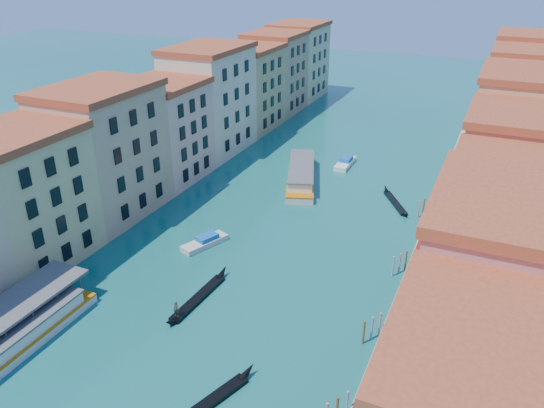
{
  "coord_description": "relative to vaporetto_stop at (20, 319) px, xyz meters",
  "views": [
    {
      "loc": [
        27.63,
        -19.0,
        37.35
      ],
      "look_at": [
        0.8,
        41.23,
        5.72
      ],
      "focal_mm": 35.0,
      "sensor_mm": 36.0,
      "label": 1
    }
  ],
  "objects": [
    {
      "name": "left_bank_palazzos",
      "position": [
        -10.0,
        52.68,
        8.27
      ],
      "size": [
        12.8,
        128.4,
        21.0
      ],
      "color": "#C7B187",
      "rests_on": "ground"
    },
    {
      "name": "right_bank_palazzos",
      "position": [
        46.0,
        53.0,
        8.31
      ],
      "size": [
        12.8,
        128.4,
        21.0
      ],
      "color": "#A04B3D",
      "rests_on": "ground"
    },
    {
      "name": "quay",
      "position": [
        38.0,
        53.0,
        -0.94
      ],
      "size": [
        4.0,
        140.0,
        1.0
      ],
      "primitive_type": "cube",
      "color": "#AA9F89",
      "rests_on": "ground"
    },
    {
      "name": "restaurant_awnings",
      "position": [
        38.19,
        11.0,
        1.55
      ],
      "size": [
        3.2,
        44.55,
        3.12
      ],
      "color": "maroon",
      "rests_on": "ground"
    },
    {
      "name": "vaporetto_stop",
      "position": [
        0.0,
        0.0,
        0.0
      ],
      "size": [
        5.4,
        16.4,
        3.65
      ],
      "color": "#58585B",
      "rests_on": "ground"
    },
    {
      "name": "mooring_poles_right",
      "position": [
        35.1,
        16.8,
        -0.14
      ],
      "size": [
        1.44,
        54.24,
        3.2
      ],
      "color": "brown",
      "rests_on": "ground"
    },
    {
      "name": "mooring_poles_left",
      "position": [
        -2.5,
        0.0,
        -0.14
      ],
      "size": [
        0.24,
        8.24,
        3.2
      ],
      "color": "brown",
      "rests_on": "ground"
    },
    {
      "name": "vaporetto_near",
      "position": [
        2.0,
        -1.31,
        -0.26
      ],
      "size": [
        4.13,
        17.65,
        2.62
      ],
      "rotation": [
        0.0,
        0.0,
        0.01
      ],
      "color": "silver",
      "rests_on": "ground"
    },
    {
      "name": "vaporetto_far",
      "position": [
        12.78,
        51.1,
        -0.09
      ],
      "size": [
        11.07,
        20.55,
        3.0
      ],
      "rotation": [
        0.0,
        0.0,
        0.34
      ],
      "color": "beige",
      "rests_on": "ground"
    },
    {
      "name": "gondola_fore",
      "position": [
        14.64,
        12.62,
        -1.0
      ],
      "size": [
        1.73,
        13.08,
        2.61
      ],
      "rotation": [
        0.0,
        0.0,
        -0.05
      ],
      "color": "black",
      "rests_on": "ground"
    },
    {
      "name": "gondola_right",
      "position": [
        23.67,
        -1.65,
        -0.95
      ],
      "size": [
        5.25,
        12.46,
        2.57
      ],
      "rotation": [
        0.0,
        0.0,
        -0.34
      ],
      "color": "black",
      "rests_on": "ground"
    },
    {
      "name": "gondola_far",
      "position": [
        30.18,
        48.5,
        -1.11
      ],
      "size": [
        6.71,
        10.24,
        1.63
      ],
      "rotation": [
        0.0,
        0.0,
        0.55
      ],
      "color": "black",
      "rests_on": "ground"
    },
    {
      "name": "motorboat_mid",
      "position": [
        8.83,
        24.13,
        -0.88
      ],
      "size": [
        4.57,
        7.25,
        1.44
      ],
      "rotation": [
        0.0,
        0.0,
        -0.38
      ],
      "color": "silver",
      "rests_on": "ground"
    },
    {
      "name": "motorboat_far",
      "position": [
        17.82,
        61.64,
        -0.84
      ],
      "size": [
        2.35,
        7.41,
        1.53
      ],
      "rotation": [
        0.0,
        0.0,
        -0.0
      ],
      "color": "white",
      "rests_on": "ground"
    }
  ]
}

